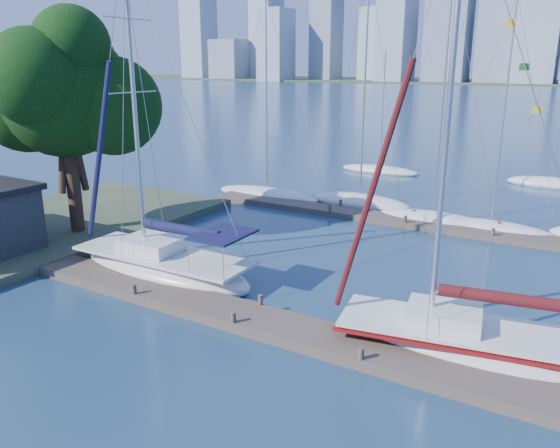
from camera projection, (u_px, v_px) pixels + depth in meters
The scene contains 13 objects.
ground at pixel (248, 323), 20.72m from camera, with size 700.00×700.00×0.00m, color navy.
near_dock at pixel (248, 318), 20.67m from camera, with size 26.00×2.00×0.40m, color #463B33.
far_dock at pixel (425, 225), 32.82m from camera, with size 30.00×1.80×0.36m, color #463B33.
shore at pixel (35, 230), 31.56m from camera, with size 12.00×22.00×0.50m, color #38472D.
tree at pixel (63, 89), 28.42m from camera, with size 9.37×8.54×12.28m.
sailboat_navy at pixel (163, 254), 25.01m from camera, with size 9.55×3.33×14.81m.
sailboat_maroon at pixel (461, 322), 18.19m from camera, with size 9.02×4.30×14.88m.
bg_boat_0 at pixel (267, 194), 40.21m from camera, with size 8.60×5.25×14.18m.
bg_boat_1 at pixel (360, 201), 37.91m from camera, with size 7.66×5.00×16.09m.
bg_boat_2 at pixel (433, 219), 33.58m from camera, with size 7.12×2.47×14.75m.
bg_boat_3 at pixel (491, 228), 31.93m from camera, with size 7.12×2.98×13.34m.
bg_boat_6 at pixel (380, 170), 49.64m from camera, with size 7.42×4.67×10.93m.
bg_boat_7 at pixel (552, 183), 43.84m from camera, with size 7.02×3.20×13.96m.
Camera 1 is at (10.80, -15.48, 9.42)m, focal length 35.00 mm.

